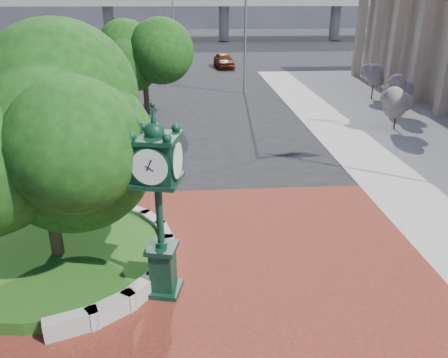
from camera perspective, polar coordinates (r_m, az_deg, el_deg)
ground at (r=13.61m, az=0.36°, el=-10.19°), size 200.00×200.00×0.00m
plaza at (r=12.77m, az=0.72°, el=-12.55°), size 12.00×12.00×0.04m
planter_wall at (r=13.55m, az=-11.29°, el=-9.49°), size 2.96×6.77×0.54m
grass_bed at (r=14.07m, az=-20.69°, el=-9.66°), size 6.10×6.10×0.40m
overpass at (r=81.39m, az=-3.96°, el=22.13°), size 90.00×12.00×7.50m
tree_planter at (r=12.64m, az=-22.88°, el=4.03°), size 5.20×5.20×6.33m
tree_street at (r=29.83m, az=-10.39°, el=14.40°), size 4.40×4.40×5.45m
post_clock at (r=10.87m, az=-8.55°, el=-2.47°), size 1.24×1.24×5.12m
parked_car at (r=50.23m, az=-0.02°, el=15.23°), size 2.35×4.86×1.60m
street_lamp_near at (r=35.88m, az=3.23°, el=20.41°), size 2.25×0.67×10.13m
street_lamp_far at (r=53.07m, az=-6.44°, el=20.48°), size 2.01×0.79×9.20m
shrub_near at (r=27.97m, az=21.74°, el=9.20°), size 1.20×1.20×2.20m
shrub_mid at (r=31.66m, az=22.01°, el=10.59°), size 1.20×1.20×2.20m
shrub_far at (r=35.97m, az=19.00°, el=12.29°), size 1.20×1.20×2.20m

